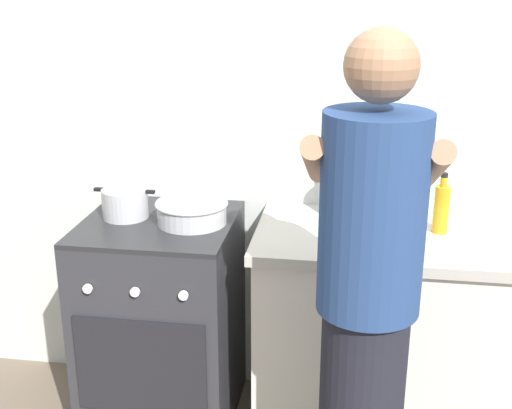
{
  "coord_description": "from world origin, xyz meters",
  "views": [
    {
      "loc": [
        0.41,
        -2.23,
        1.81
      ],
      "look_at": [
        0.05,
        0.12,
        1.0
      ],
      "focal_mm": 46.47,
      "sensor_mm": 36.0,
      "label": 1
    }
  ],
  "objects_px": {
    "utensil_crock": "(332,188)",
    "mixing_bowl": "(192,211)",
    "spice_bottle": "(401,231)",
    "person": "(366,319)",
    "pot": "(125,203)",
    "oil_bottle": "(441,208)",
    "stove_range": "(163,322)"
  },
  "relations": [
    {
      "from": "pot",
      "to": "person",
      "type": "bearing_deg",
      "value": -33.58
    },
    {
      "from": "oil_bottle",
      "to": "mixing_bowl",
      "type": "bearing_deg",
      "value": -177.43
    },
    {
      "from": "mixing_bowl",
      "to": "spice_bottle",
      "type": "xyz_separation_m",
      "value": [
        0.8,
        -0.08,
        -0.0
      ]
    },
    {
      "from": "mixing_bowl",
      "to": "utensil_crock",
      "type": "distance_m",
      "value": 0.58
    },
    {
      "from": "pot",
      "to": "utensil_crock",
      "type": "relative_size",
      "value": 0.76
    },
    {
      "from": "utensil_crock",
      "to": "person",
      "type": "xyz_separation_m",
      "value": [
        0.14,
        -0.82,
        -0.14
      ]
    },
    {
      "from": "utensil_crock",
      "to": "mixing_bowl",
      "type": "bearing_deg",
      "value": -158.77
    },
    {
      "from": "stove_range",
      "to": "utensil_crock",
      "type": "relative_size",
      "value": 2.74
    },
    {
      "from": "mixing_bowl",
      "to": "person",
      "type": "height_order",
      "value": "person"
    },
    {
      "from": "person",
      "to": "mixing_bowl",
      "type": "bearing_deg",
      "value": 137.97
    },
    {
      "from": "stove_range",
      "to": "utensil_crock",
      "type": "distance_m",
      "value": 0.9
    },
    {
      "from": "person",
      "to": "oil_bottle",
      "type": "bearing_deg",
      "value": 67.15
    },
    {
      "from": "spice_bottle",
      "to": "person",
      "type": "bearing_deg",
      "value": -103.03
    },
    {
      "from": "stove_range",
      "to": "oil_bottle",
      "type": "height_order",
      "value": "oil_bottle"
    },
    {
      "from": "stove_range",
      "to": "person",
      "type": "relative_size",
      "value": 0.53
    },
    {
      "from": "utensil_crock",
      "to": "oil_bottle",
      "type": "xyz_separation_m",
      "value": [
        0.42,
        -0.17,
        -0.01
      ]
    },
    {
      "from": "mixing_bowl",
      "to": "stove_range",
      "type": "bearing_deg",
      "value": -179.18
    },
    {
      "from": "spice_bottle",
      "to": "utensil_crock",
      "type": "bearing_deg",
      "value": 132.21
    },
    {
      "from": "utensil_crock",
      "to": "oil_bottle",
      "type": "height_order",
      "value": "utensil_crock"
    },
    {
      "from": "utensil_crock",
      "to": "spice_bottle",
      "type": "bearing_deg",
      "value": -47.79
    },
    {
      "from": "utensil_crock",
      "to": "stove_range",
      "type": "bearing_deg",
      "value": -162.73
    },
    {
      "from": "stove_range",
      "to": "oil_bottle",
      "type": "distance_m",
      "value": 1.22
    },
    {
      "from": "mixing_bowl",
      "to": "utensil_crock",
      "type": "xyz_separation_m",
      "value": [
        0.54,
        0.21,
        0.05
      ]
    },
    {
      "from": "utensil_crock",
      "to": "person",
      "type": "relative_size",
      "value": 0.19
    },
    {
      "from": "pot",
      "to": "oil_bottle",
      "type": "xyz_separation_m",
      "value": [
        1.23,
        0.02,
        0.04
      ]
    },
    {
      "from": "spice_bottle",
      "to": "oil_bottle",
      "type": "xyz_separation_m",
      "value": [
        0.15,
        0.13,
        0.05
      ]
    },
    {
      "from": "stove_range",
      "to": "spice_bottle",
      "type": "relative_size",
      "value": 9.82
    },
    {
      "from": "mixing_bowl",
      "to": "person",
      "type": "relative_size",
      "value": 0.17
    },
    {
      "from": "oil_bottle",
      "to": "person",
      "type": "height_order",
      "value": "person"
    },
    {
      "from": "pot",
      "to": "utensil_crock",
      "type": "distance_m",
      "value": 0.84
    },
    {
      "from": "stove_range",
      "to": "pot",
      "type": "relative_size",
      "value": 3.6
    },
    {
      "from": "pot",
      "to": "person",
      "type": "xyz_separation_m",
      "value": [
        0.96,
        -0.64,
        -0.1
      ]
    }
  ]
}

